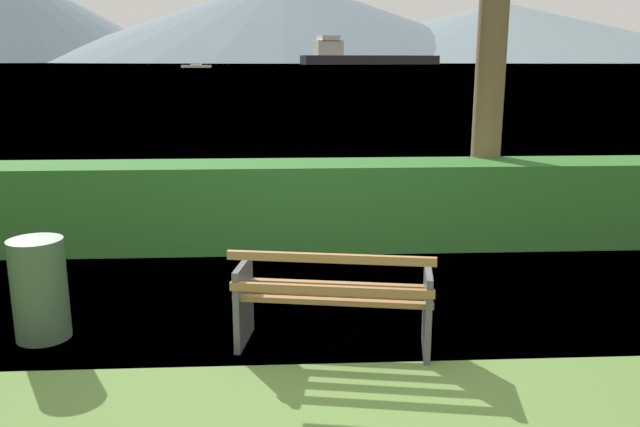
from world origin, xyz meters
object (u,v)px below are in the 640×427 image
cargo_ship_large (361,57)px  sailboat_mid (196,66)px  trash_bin (40,289)px  park_bench (333,299)px

cargo_ship_large → sailboat_mid: cargo_ship_large is taller
cargo_ship_large → sailboat_mid: 134.30m
trash_bin → sailboat_mid: 188.62m
cargo_ship_large → trash_bin: bearing=-97.1°
trash_bin → sailboat_mid: bearing=97.0°
cargo_ship_large → sailboat_mid: bearing=-117.1°
cargo_ship_large → sailboat_mid: (-61.17, -119.52, -3.14)m
cargo_ship_large → park_bench: bearing=-96.6°
park_bench → trash_bin: 2.42m
park_bench → cargo_ship_large: bearing=83.4°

